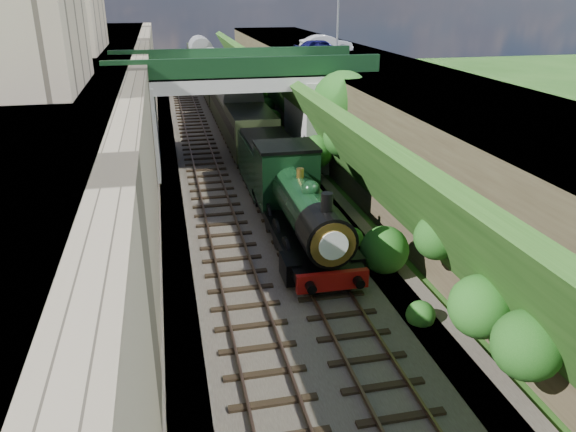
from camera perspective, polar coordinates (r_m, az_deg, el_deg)
The scene contains 20 objects.
ground at distance 16.32m, azimuth 6.38°, elevation -19.56°, with size 160.00×160.00×0.00m, color #1E4714.
trackbed at distance 33.51m, azimuth -4.48°, elevation 3.30°, with size 10.00×90.00×0.20m, color #473F38.
retaining_wall at distance 32.33m, azimuth -14.45°, elevation 8.25°, with size 1.00×90.00×7.00m, color #756B56.
street_plateau_left at distance 32.65m, azimuth -20.63°, elevation 7.67°, with size 6.00×90.00×7.00m, color #262628.
street_plateau_right at distance 35.20m, azimuth 11.04°, elevation 8.99°, with size 8.00×90.00×6.25m, color #262628.
embankment_slope at distance 33.30m, azimuth 4.04°, elevation 7.80°, with size 4.70×90.00×6.36m.
track_left at distance 33.27m, azimuth -7.90°, elevation 3.28°, with size 2.50×90.00×0.20m.
track_right at distance 33.64m, azimuth -2.46°, elevation 3.69°, with size 2.50×90.00×0.20m.
road_bridge at distance 36.48m, azimuth -4.10°, elevation 11.31°, with size 16.00×6.40×7.25m.
building_far at distance 41.94m, azimuth -22.32°, elevation 19.37°, with size 5.00×10.00×6.00m, color gray.
building_near at distance 26.06m, azimuth -25.03°, elevation 16.10°, with size 4.00×8.00×4.00m, color gray.
tree at distance 33.27m, azimuth 5.71°, elevation 11.23°, with size 3.60×3.80×6.60m.
lamppost at distance 43.00m, azimuth 5.17°, elevation 20.26°, with size 0.87×0.15×6.00m.
car_blue at distance 41.89m, azimuth 3.36°, elevation 16.63°, with size 1.58×3.92×1.33m, color #131250.
car_silver at distance 45.70m, azimuth 3.89°, elevation 17.05°, with size 1.40×4.03×1.33m, color silver.
locomotive at distance 24.54m, azimuth 1.31°, elevation 0.72°, with size 3.10×10.23×3.83m.
tender at distance 31.44m, azimuth -1.89°, elevation 5.00°, with size 2.70×6.00×3.05m.
coach_front at distance 43.41m, azimuth -5.04°, elevation 10.27°, with size 2.90×18.00×3.70m.
coach_middle at distance 61.84m, azimuth -7.48°, elevation 13.66°, with size 2.90×18.00×3.70m.
coach_rear at distance 80.44m, azimuth -8.82°, elevation 15.48°, with size 2.90×18.00×3.70m.
Camera 1 is at (-4.29, -11.47, 10.78)m, focal length 35.00 mm.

